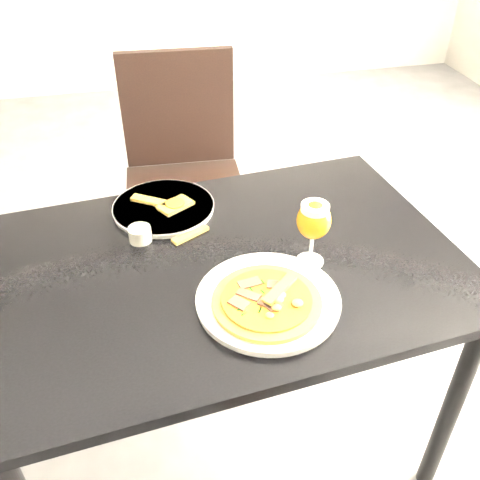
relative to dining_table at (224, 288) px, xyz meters
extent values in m
plane|color=#555558|center=(0.16, 0.23, -0.66)|extent=(6.00, 6.00, 0.00)
cube|color=black|center=(0.00, 0.00, 0.08)|extent=(1.27, 0.91, 0.03)
cylinder|color=black|center=(0.57, -0.29, -0.30)|extent=(0.05, 0.05, 0.72)
cylinder|color=black|center=(-0.57, 0.29, -0.30)|extent=(0.05, 0.05, 0.72)
cylinder|color=black|center=(0.51, 0.39, -0.30)|extent=(0.05, 0.05, 0.72)
cube|color=black|center=(0.00, 0.74, -0.17)|extent=(0.48, 0.48, 0.04)
cylinder|color=black|center=(-0.20, 0.57, -0.43)|extent=(0.04, 0.04, 0.47)
cylinder|color=black|center=(0.17, 0.55, -0.43)|extent=(0.04, 0.04, 0.47)
cylinder|color=black|center=(-0.18, 0.94, -0.43)|extent=(0.04, 0.04, 0.47)
cylinder|color=black|center=(0.19, 0.92, -0.43)|extent=(0.04, 0.04, 0.47)
cube|color=black|center=(0.01, 0.95, 0.10)|extent=(0.44, 0.06, 0.46)
cylinder|color=white|center=(0.07, -0.17, 0.10)|extent=(0.43, 0.43, 0.02)
cylinder|color=olive|center=(0.06, -0.19, 0.11)|extent=(0.25, 0.25, 0.01)
cylinder|color=#CA4D10|center=(0.06, -0.19, 0.12)|extent=(0.20, 0.20, 0.01)
cube|color=#482B1F|center=(0.09, -0.19, 0.13)|extent=(0.05, 0.02, 0.00)
cube|color=#482B1F|center=(0.08, -0.15, 0.13)|extent=(0.05, 0.06, 0.00)
cube|color=#482B1F|center=(0.03, -0.14, 0.13)|extent=(0.05, 0.06, 0.00)
cube|color=#482B1F|center=(0.04, -0.19, 0.13)|extent=(0.05, 0.02, 0.00)
cube|color=#482B1F|center=(0.04, -0.23, 0.13)|extent=(0.05, 0.06, 0.00)
cube|color=#482B1F|center=(0.09, -0.24, 0.13)|extent=(0.05, 0.06, 0.00)
ellipsoid|color=gold|center=(0.08, -0.18, 0.13)|extent=(0.02, 0.02, 0.01)
ellipsoid|color=gold|center=(0.06, -0.13, 0.13)|extent=(0.02, 0.02, 0.01)
ellipsoid|color=gold|center=(0.05, -0.18, 0.13)|extent=(0.02, 0.02, 0.01)
ellipsoid|color=gold|center=(0.01, -0.22, 0.13)|extent=(0.02, 0.02, 0.01)
ellipsoid|color=gold|center=(0.06, -0.21, 0.13)|extent=(0.02, 0.02, 0.01)
ellipsoid|color=gold|center=(0.11, -0.22, 0.13)|extent=(0.02, 0.02, 0.01)
cube|color=#0E490D|center=(0.07, -0.18, 0.12)|extent=(0.01, 0.02, 0.00)
cube|color=#0E490D|center=(0.05, -0.15, 0.12)|extent=(0.01, 0.02, 0.00)
cube|color=#0E490D|center=(0.01, -0.15, 0.12)|extent=(0.01, 0.01, 0.00)
cube|color=#0E490D|center=(0.04, -0.19, 0.12)|extent=(0.02, 0.00, 0.00)
cube|color=#0E490D|center=(0.02, -0.22, 0.12)|extent=(0.02, 0.01, 0.00)
cube|color=#0E490D|center=(0.06, -0.20, 0.12)|extent=(0.01, 0.02, 0.00)
cube|color=#0E490D|center=(0.07, -0.23, 0.12)|extent=(0.01, 0.02, 0.00)
cube|color=#0E490D|center=(0.11, -0.23, 0.12)|extent=(0.01, 0.01, 0.00)
cube|color=#0E490D|center=(0.09, -0.19, 0.12)|extent=(0.02, 0.00, 0.00)
cube|color=#0E490D|center=(0.11, -0.16, 0.12)|extent=(0.02, 0.01, 0.00)
cube|color=olive|center=(0.09, -0.16, 0.13)|extent=(0.10, 0.10, 0.01)
cylinder|color=white|center=(-0.12, 0.27, 0.10)|extent=(0.30, 0.30, 0.02)
cube|color=olive|center=(-0.15, 0.29, 0.11)|extent=(0.11, 0.09, 0.01)
cube|color=olive|center=(-0.09, 0.25, 0.11)|extent=(0.11, 0.10, 0.01)
cylinder|color=#CA4D10|center=(-0.09, 0.25, 0.12)|extent=(0.05, 0.05, 0.00)
cube|color=olive|center=(-0.06, 0.13, 0.09)|extent=(0.11, 0.07, 0.01)
cylinder|color=beige|center=(-0.20, 0.14, 0.11)|extent=(0.06, 0.06, 0.04)
cylinder|color=gold|center=(-0.20, 0.14, 0.12)|extent=(0.05, 0.05, 0.01)
cylinder|color=silver|center=(0.21, -0.05, 0.09)|extent=(0.07, 0.07, 0.00)
cylinder|color=silver|center=(0.21, -0.05, 0.13)|extent=(0.01, 0.01, 0.07)
ellipsoid|color=#A3690F|center=(0.21, -0.05, 0.22)|extent=(0.08, 0.08, 0.10)
cylinder|color=white|center=(0.21, -0.05, 0.25)|extent=(0.07, 0.07, 0.02)
camera|label=1|loc=(-0.19, -1.03, 0.94)|focal=40.00mm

